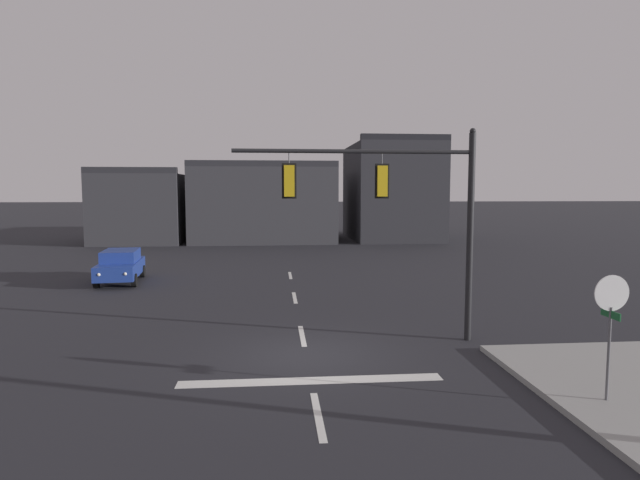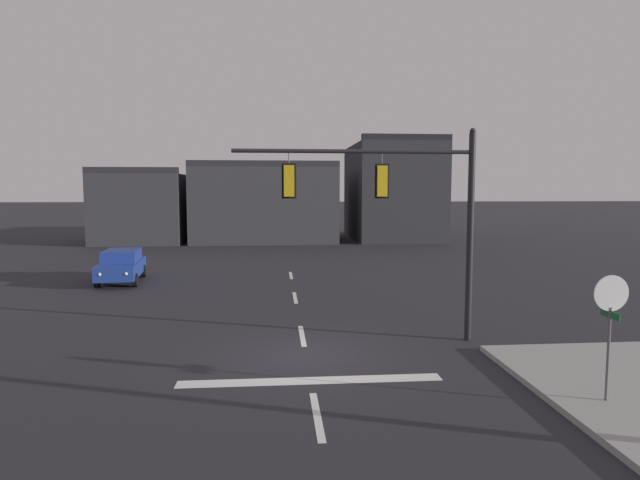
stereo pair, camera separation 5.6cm
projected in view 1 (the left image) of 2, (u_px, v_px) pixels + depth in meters
The scene contains 7 objects.
ground_plane at pixel (306, 355), 14.81m from camera, with size 400.00×400.00×0.00m, color #232328.
stop_bar_paint at pixel (311, 381), 12.83m from camera, with size 6.40×0.50×0.01m, color silver.
lane_centreline at pixel (302, 336), 16.79m from camera, with size 0.16×26.40×0.01m.
signal_mast_near_side at pixel (402, 201), 15.74m from camera, with size 7.19×0.38×6.42m.
stop_sign at pixel (611, 307), 11.10m from camera, with size 0.76×0.64×2.83m.
car_lot_nearside at pixel (121, 265), 26.50m from camera, with size 2.28×4.59×1.61m.
building_row at pixel (289, 200), 49.10m from camera, with size 30.24×11.49×9.29m.
Camera 1 is at (-0.88, -14.42, 4.58)m, focal length 29.85 mm.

